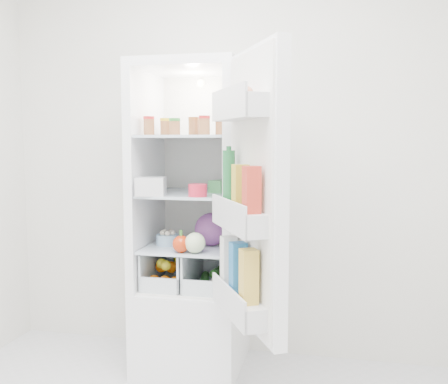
% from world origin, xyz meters
% --- Properties ---
extents(room_walls, '(3.02, 3.02, 2.61)m').
position_xyz_m(room_walls, '(0.00, 0.00, 1.59)').
color(room_walls, silver).
rests_on(room_walls, ground).
extents(refrigerator, '(0.60, 0.60, 1.80)m').
position_xyz_m(refrigerator, '(-0.20, 1.25, 0.67)').
color(refrigerator, white).
rests_on(refrigerator, ground).
extents(shelf_low, '(0.49, 0.53, 0.01)m').
position_xyz_m(shelf_low, '(-0.20, 1.19, 0.74)').
color(shelf_low, silver).
rests_on(shelf_low, refrigerator).
extents(shelf_mid, '(0.49, 0.53, 0.02)m').
position_xyz_m(shelf_mid, '(-0.20, 1.19, 1.05)').
color(shelf_mid, silver).
rests_on(shelf_mid, refrigerator).
extents(shelf_top, '(0.49, 0.53, 0.02)m').
position_xyz_m(shelf_top, '(-0.20, 1.19, 1.38)').
color(shelf_top, silver).
rests_on(shelf_top, refrigerator).
extents(crisper_left, '(0.23, 0.46, 0.22)m').
position_xyz_m(crisper_left, '(-0.32, 1.19, 0.61)').
color(crisper_left, silver).
rests_on(crisper_left, refrigerator).
extents(crisper_right, '(0.23, 0.46, 0.22)m').
position_xyz_m(crisper_right, '(-0.08, 1.19, 0.61)').
color(crisper_right, silver).
rests_on(crisper_right, refrigerator).
extents(condiment_jars, '(0.46, 0.32, 0.08)m').
position_xyz_m(condiment_jars, '(-0.22, 1.10, 1.43)').
color(condiment_jars, '#B21919').
rests_on(condiment_jars, shelf_top).
extents(squeeze_bottle, '(0.07, 0.07, 0.20)m').
position_xyz_m(squeeze_bottle, '(0.01, 1.23, 1.49)').
color(squeeze_bottle, white).
rests_on(squeeze_bottle, shelf_top).
extents(tub_white, '(0.18, 0.18, 0.10)m').
position_xyz_m(tub_white, '(-0.37, 0.99, 1.11)').
color(tub_white, silver).
rests_on(tub_white, shelf_mid).
extents(tin_red, '(0.13, 0.13, 0.07)m').
position_xyz_m(tin_red, '(-0.10, 0.98, 1.09)').
color(tin_red, red).
rests_on(tin_red, shelf_mid).
extents(tub_green, '(0.13, 0.15, 0.07)m').
position_xyz_m(tub_green, '(-0.03, 1.23, 1.09)').
color(tub_green, '#459850').
rests_on(tub_green, shelf_mid).
extents(red_cabbage, '(0.19, 0.19, 0.19)m').
position_xyz_m(red_cabbage, '(-0.08, 1.19, 0.84)').
color(red_cabbage, '#581E59').
rests_on(red_cabbage, shelf_low).
extents(bell_pepper, '(0.09, 0.09, 0.09)m').
position_xyz_m(bell_pepper, '(-0.19, 0.97, 0.79)').
color(bell_pepper, red).
rests_on(bell_pepper, shelf_low).
extents(mushroom_bowl, '(0.17, 0.17, 0.06)m').
position_xyz_m(mushroom_bowl, '(-0.33, 1.15, 0.78)').
color(mushroom_bowl, '#8FB4D5').
rests_on(mushroom_bowl, shelf_low).
extents(salad_bag, '(0.11, 0.11, 0.11)m').
position_xyz_m(salad_bag, '(-0.12, 0.97, 0.80)').
color(salad_bag, beige).
rests_on(salad_bag, shelf_low).
extents(citrus_pile, '(0.20, 0.24, 0.16)m').
position_xyz_m(citrus_pile, '(-0.33, 1.12, 0.59)').
color(citrus_pile, orange).
rests_on(citrus_pile, refrigerator).
extents(veg_pile, '(0.16, 0.30, 0.10)m').
position_xyz_m(veg_pile, '(-0.07, 1.18, 0.56)').
color(veg_pile, '#1E521B').
rests_on(veg_pile, refrigerator).
extents(fridge_door, '(0.41, 0.56, 1.30)m').
position_xyz_m(fridge_door, '(0.25, 0.65, 1.09)').
color(fridge_door, white).
rests_on(fridge_door, refrigerator).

